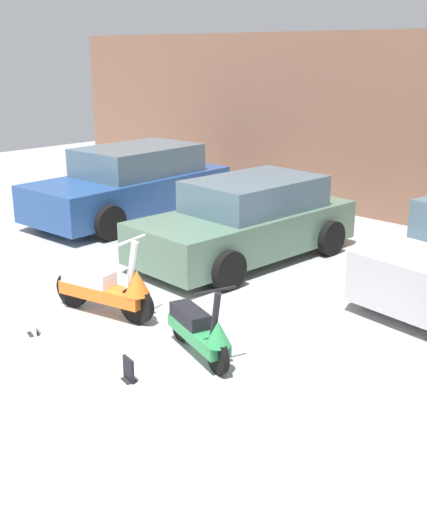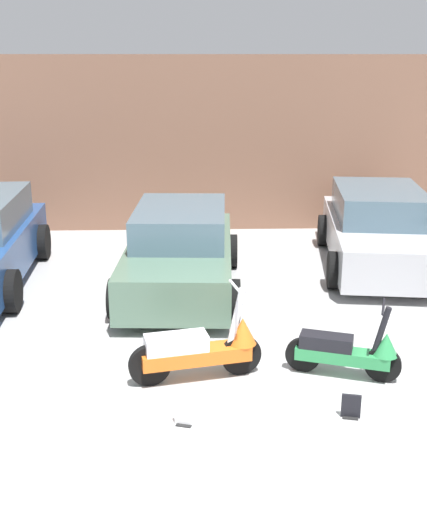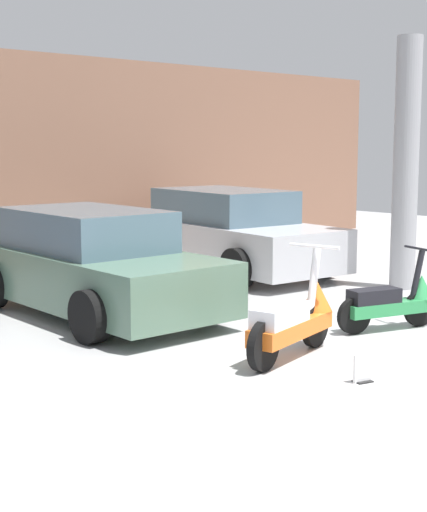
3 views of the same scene
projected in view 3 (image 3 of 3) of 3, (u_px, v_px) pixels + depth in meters
The scene contains 7 objects.
ground_plane at pixel (413, 374), 7.27m from camera, with size 28.00×28.00×0.00m, color #B2B2B2.
scooter_front_left at pixel (294, 319), 7.81m from camera, with size 1.54×0.67×1.09m.
scooter_front_right at pixel (392, 301), 8.96m from camera, with size 1.29×0.65×0.93m.
car_rear_center at pixel (93, 264), 9.77m from camera, with size 2.00×3.91×1.30m.
car_rear_right at pixel (230, 233), 12.94m from camera, with size 2.31×4.18×1.36m.
placard_near_left_scooter at pixel (363, 370), 7.02m from camera, with size 0.20×0.16×0.26m.
support_column_side at pixel (406, 165), 11.29m from camera, with size 0.37×0.37×3.63m, color #99999E.
Camera 3 is at (-6.18, -3.84, 2.13)m, focal length 55.00 mm.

